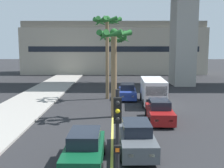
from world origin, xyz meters
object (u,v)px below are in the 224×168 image
at_px(car_queue_front, 137,138).
at_px(palm_tree_mid_median, 114,49).
at_px(car_queue_second, 127,92).
at_px(traffic_light_median_near, 117,138).
at_px(palm_tree_near_median, 107,31).
at_px(car_queue_fourth, 159,112).
at_px(palm_tree_far_median, 115,46).
at_px(delivery_van, 153,91).
at_px(car_queue_third, 84,150).

bearing_deg(car_queue_front, palm_tree_mid_median, 99.72).
bearing_deg(car_queue_second, traffic_light_median_near, -93.62).
height_order(traffic_light_median_near, palm_tree_near_median, palm_tree_near_median).
bearing_deg(car_queue_fourth, palm_tree_mid_median, 159.38).
relative_size(car_queue_second, traffic_light_median_near, 0.98).
bearing_deg(palm_tree_far_median, delivery_van, -77.14).
xyz_separation_m(car_queue_front, car_queue_second, (0.20, 14.18, 0.00)).
height_order(car_queue_fourth, palm_tree_mid_median, palm_tree_mid_median).
distance_m(delivery_van, palm_tree_mid_median, 7.14).
distance_m(car_queue_front, traffic_light_median_near, 6.18).
relative_size(palm_tree_mid_median, palm_tree_far_median, 1.01).
xyz_separation_m(traffic_light_median_near, palm_tree_far_median, (0.03, 32.80, 2.64)).
distance_m(car_queue_second, delivery_van, 3.44).
distance_m(traffic_light_median_near, palm_tree_far_median, 32.91).
bearing_deg(traffic_light_median_near, palm_tree_mid_median, 90.56).
relative_size(car_queue_second, palm_tree_mid_median, 0.61).
bearing_deg(car_queue_third, palm_tree_near_median, 87.51).
bearing_deg(car_queue_fourth, car_queue_second, 102.80).
distance_m(palm_tree_near_median, palm_tree_mid_median, 7.48).
xyz_separation_m(delivery_van, traffic_light_median_near, (-3.55, -17.42, 1.43)).
distance_m(car_queue_front, car_queue_third, 3.00).
distance_m(car_queue_front, palm_tree_near_median, 15.61).
bearing_deg(delivery_van, traffic_light_median_near, -101.50).
bearing_deg(car_queue_third, delivery_van, 69.32).
distance_m(car_queue_front, palm_tree_mid_median, 8.36).
distance_m(palm_tree_near_median, palm_tree_far_median, 12.95).
height_order(traffic_light_median_near, palm_tree_far_median, palm_tree_far_median).
xyz_separation_m(car_queue_second, palm_tree_far_median, (-1.23, 12.87, 4.63)).
relative_size(palm_tree_near_median, palm_tree_far_median, 1.26).
height_order(delivery_van, palm_tree_near_median, palm_tree_near_median).
height_order(car_queue_fourth, palm_tree_near_median, palm_tree_near_median).
height_order(car_queue_front, palm_tree_far_median, palm_tree_far_median).
relative_size(car_queue_front, traffic_light_median_near, 0.99).
height_order(car_queue_fourth, palm_tree_far_median, palm_tree_far_median).
relative_size(car_queue_second, palm_tree_far_median, 0.62).
distance_m(car_queue_third, car_queue_fourth, 8.67).
height_order(delivery_van, traffic_light_median_near, traffic_light_median_near).
bearing_deg(car_queue_front, car_queue_third, -147.59).
bearing_deg(car_queue_fourth, palm_tree_far_median, 98.40).
bearing_deg(traffic_light_median_near, car_queue_fourth, 74.46).
height_order(car_queue_third, traffic_light_median_near, traffic_light_median_near).
xyz_separation_m(car_queue_second, palm_tree_mid_median, (-1.39, -7.22, 4.48)).
bearing_deg(palm_tree_near_median, traffic_light_median_near, -87.77).
relative_size(delivery_van, palm_tree_mid_median, 0.79).
xyz_separation_m(car_queue_third, delivery_van, (5.01, 13.27, 0.57)).
relative_size(car_queue_third, palm_tree_far_median, 0.62).
relative_size(car_queue_third, palm_tree_mid_median, 0.61).
relative_size(car_queue_front, palm_tree_mid_median, 0.62).
height_order(car_queue_third, palm_tree_near_median, palm_tree_near_median).
height_order(car_queue_front, car_queue_fourth, same).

